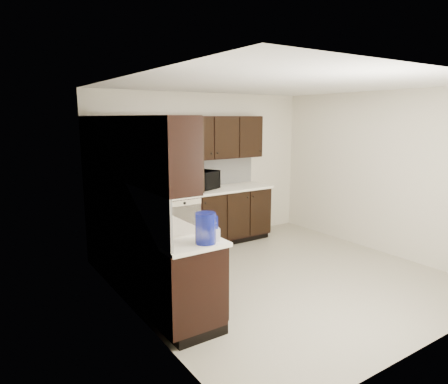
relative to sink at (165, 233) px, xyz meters
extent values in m
plane|color=#A59F89|center=(1.68, 0.01, -0.88)|extent=(4.00, 4.00, 0.00)
plane|color=white|center=(1.68, 0.01, 1.62)|extent=(4.00, 4.00, 0.00)
cube|color=beige|center=(1.68, 2.01, 0.37)|extent=(4.00, 0.02, 2.50)
cube|color=beige|center=(-0.32, 0.01, 0.37)|extent=(0.02, 4.00, 2.50)
cube|color=beige|center=(3.68, 0.01, 0.37)|extent=(0.02, 4.00, 2.50)
cube|color=beige|center=(1.68, -1.99, 0.37)|extent=(4.00, 0.02, 2.50)
cube|color=black|center=(1.18, 1.71, -0.43)|extent=(3.00, 0.60, 0.90)
cube|color=black|center=(-0.02, 0.31, -0.43)|extent=(0.60, 2.20, 0.90)
cube|color=black|center=(1.18, 1.74, -0.83)|extent=(3.00, 0.54, 0.10)
cube|color=black|center=(0.01, 0.31, -0.83)|extent=(0.54, 2.20, 0.10)
cube|color=white|center=(1.18, 1.71, 0.04)|extent=(3.03, 0.63, 0.04)
cube|color=white|center=(-0.02, 0.31, 0.04)|extent=(0.63, 2.23, 0.04)
cube|color=silver|center=(1.18, 2.00, 0.30)|extent=(3.00, 0.02, 0.48)
cube|color=silver|center=(-0.31, 0.61, 0.30)|extent=(0.02, 2.80, 0.48)
cube|color=black|center=(1.18, 1.85, 0.89)|extent=(3.00, 0.33, 0.70)
cube|color=black|center=(-0.15, 0.45, 0.89)|extent=(0.33, 2.47, 0.70)
cube|color=beige|center=(0.98, 1.42, -0.38)|extent=(0.58, 0.02, 0.78)
cube|color=beige|center=(0.98, 1.42, -0.04)|extent=(0.58, 0.03, 0.08)
cylinder|color=black|center=(0.98, 1.40, -0.04)|extent=(0.04, 0.02, 0.04)
cube|color=beige|center=(0.00, 0.01, 0.06)|extent=(0.54, 0.82, 0.03)
cube|color=beige|center=(0.00, -0.19, -0.02)|extent=(0.42, 0.34, 0.16)
cube|color=beige|center=(0.00, 0.21, -0.02)|extent=(0.42, 0.34, 0.16)
cylinder|color=silver|center=(-0.22, 0.01, 0.19)|extent=(0.03, 0.03, 0.26)
cylinder|color=silver|center=(-0.17, 0.01, 0.31)|extent=(0.14, 0.02, 0.02)
cylinder|color=#B2B2B7|center=(0.00, -0.19, 0.01)|extent=(0.20, 0.20, 0.10)
imported|color=black|center=(1.50, 1.77, 0.21)|extent=(0.65, 0.55, 0.30)
imported|color=gray|center=(0.20, -0.68, 0.15)|extent=(0.11, 0.11, 0.19)
imported|color=gray|center=(-0.08, 0.06, 0.19)|extent=(0.11, 0.12, 0.26)
cube|color=silver|center=(-0.07, 1.79, 0.18)|extent=(0.45, 0.39, 0.23)
cube|color=silver|center=(0.03, 0.48, 0.14)|extent=(0.53, 0.47, 0.17)
cylinder|color=navy|center=(0.09, -0.69, 0.21)|extent=(0.21, 0.21, 0.29)
cylinder|color=#0D9091|center=(0.14, 1.36, 0.15)|extent=(0.11, 0.11, 0.19)
cylinder|color=white|center=(0.07, 0.97, 0.19)|extent=(0.13, 0.13, 0.26)
camera|label=1|loc=(-1.76, -3.76, 1.22)|focal=32.00mm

